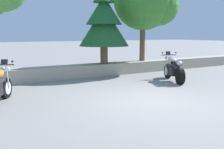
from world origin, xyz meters
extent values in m
plane|color=gray|center=(0.00, 0.00, 0.00)|extent=(120.00, 120.00, 0.00)
cube|color=#A89E89|center=(0.00, 4.80, 0.28)|extent=(36.00, 0.80, 0.55)
cylinder|color=black|center=(-3.55, 2.40, 0.31)|extent=(0.43, 0.61, 0.62)
cylinder|color=silver|center=(-3.55, 2.40, 0.31)|extent=(0.33, 0.41, 0.38)
cylinder|color=#2D2D30|center=(-3.59, 2.33, 1.03)|extent=(0.59, 0.36, 0.04)
sphere|color=silver|center=(-3.58, 2.49, 0.89)|extent=(0.13, 0.13, 0.13)
sphere|color=silver|center=(-3.46, 2.42, 0.89)|extent=(0.13, 0.13, 0.13)
cube|color=#26282D|center=(-3.54, 2.42, 1.09)|extent=(0.22, 0.18, 0.18)
cylinder|color=silver|center=(-3.65, 2.41, 0.67)|extent=(0.12, 0.16, 0.73)
cylinder|color=silver|center=(-3.50, 2.32, 0.67)|extent=(0.12, 0.16, 0.73)
sphere|color=#2D2D30|center=(-3.35, 2.15, 1.13)|extent=(0.07, 0.07, 0.07)
cylinder|color=black|center=(3.13, 2.64, 0.31)|extent=(0.37, 0.62, 0.62)
cylinder|color=black|center=(2.56, 1.32, 0.31)|extent=(0.41, 0.64, 0.62)
cylinder|color=silver|center=(3.13, 2.64, 0.31)|extent=(0.30, 0.42, 0.38)
cube|color=black|center=(2.83, 1.93, 0.41)|extent=(0.48, 0.57, 0.34)
cube|color=#2D2D30|center=(2.87, 2.03, 0.61)|extent=(0.56, 1.07, 0.12)
ellipsoid|color=#BCBCC1|center=(2.93, 2.16, 0.83)|extent=(0.52, 0.61, 0.26)
cube|color=black|center=(2.74, 1.72, 0.77)|extent=(0.46, 0.62, 0.12)
ellipsoid|color=#BCBCC1|center=(2.62, 1.45, 0.81)|extent=(0.31, 0.34, 0.16)
cylinder|color=#2D2D30|center=(3.10, 2.57, 1.03)|extent=(0.62, 0.29, 0.04)
sphere|color=silver|center=(3.09, 2.72, 0.89)|extent=(0.13, 0.13, 0.13)
sphere|color=silver|center=(3.22, 2.67, 0.89)|extent=(0.13, 0.13, 0.13)
cube|color=#26282D|center=(3.14, 2.66, 1.09)|extent=(0.22, 0.17, 0.18)
cylinder|color=silver|center=(2.81, 1.48, 0.36)|extent=(0.25, 0.39, 0.11)
cylinder|color=silver|center=(3.04, 2.64, 0.67)|extent=(0.10, 0.17, 0.73)
cylinder|color=silver|center=(3.20, 2.57, 0.67)|extent=(0.10, 0.17, 0.73)
sphere|color=#2D2D30|center=(2.81, 2.65, 1.13)|extent=(0.07, 0.07, 0.07)
sphere|color=#2D2D30|center=(3.36, 2.41, 1.13)|extent=(0.07, 0.07, 0.07)
cylinder|color=brown|center=(1.07, 4.71, 1.10)|extent=(0.35, 0.35, 1.10)
cone|color=#1E5628|center=(1.07, 4.71, 2.27)|extent=(2.30, 2.30, 1.78)
cone|color=#1E5628|center=(1.07, 4.71, 3.00)|extent=(1.65, 1.65, 1.28)
cylinder|color=brown|center=(3.45, 4.95, 1.52)|extent=(0.28, 0.28, 1.93)
sphere|color=#387A2D|center=(3.45, 4.95, 3.61)|extent=(3.00, 3.00, 3.00)
sphere|color=#387A2D|center=(4.12, 4.50, 3.31)|extent=(1.95, 1.95, 1.95)
camera|label=1|loc=(-4.52, -5.71, 1.93)|focal=40.69mm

